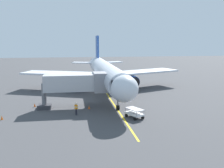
# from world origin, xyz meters

# --- Properties ---
(ground_plane) EXTENTS (220.00, 220.00, 0.00)m
(ground_plane) POSITION_xyz_m (0.00, 0.00, 0.00)
(ground_plane) COLOR #424244
(apron_lead_in_line) EXTENTS (0.43, 40.00, 0.01)m
(apron_lead_in_line) POSITION_xyz_m (-1.44, 6.78, 0.01)
(apron_lead_in_line) COLOR yellow
(apron_lead_in_line) RESTS_ON ground
(airplane) EXTENTS (34.81, 40.22, 11.50)m
(airplane) POSITION_xyz_m (-1.43, 0.50, 4.00)
(airplane) COLOR silver
(airplane) RESTS_ON ground
(jet_bridge) EXTENTS (11.41, 3.21, 5.40)m
(jet_bridge) POSITION_xyz_m (3.88, 11.80, 3.76)
(jet_bridge) COLOR #B7B7BC
(jet_bridge) RESTS_ON ground
(ground_crew_marshaller) EXTENTS (0.46, 0.46, 1.71)m
(ground_crew_marshaller) POSITION_xyz_m (4.76, 16.11, 0.89)
(ground_crew_marshaller) COLOR #23232D
(ground_crew_marshaller) RESTS_ON ground
(baggage_cart_near_nose) EXTENTS (2.40, 2.95, 1.27)m
(baggage_cart_near_nose) POSITION_xyz_m (-2.97, 18.66, 0.66)
(baggage_cart_near_nose) COLOR white
(baggage_cart_near_nose) RESTS_ON ground
(safety_cone_nose_left) EXTENTS (0.32, 0.32, 0.55)m
(safety_cone_nose_left) POSITION_xyz_m (2.76, 13.13, 0.28)
(safety_cone_nose_left) COLOR #F2590F
(safety_cone_nose_left) RESTS_ON ground
(safety_cone_nose_right) EXTENTS (0.32, 0.32, 0.55)m
(safety_cone_nose_right) POSITION_xyz_m (14.48, 16.72, 0.28)
(safety_cone_nose_right) COLOR #F2590F
(safety_cone_nose_right) RESTS_ON ground
(safety_cone_wing_port) EXTENTS (0.32, 0.32, 0.55)m
(safety_cone_wing_port) POSITION_xyz_m (11.14, 10.52, 0.28)
(safety_cone_wing_port) COLOR #F2590F
(safety_cone_wing_port) RESTS_ON ground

